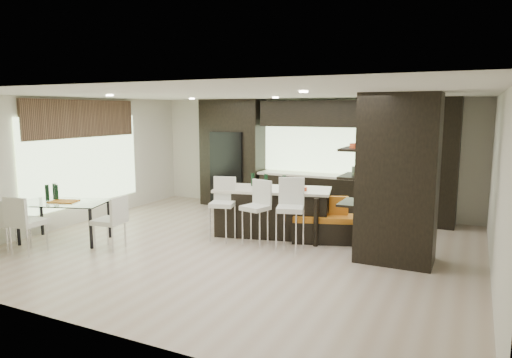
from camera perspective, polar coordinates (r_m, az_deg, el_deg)
The scene contains 22 objects.
ground at distance 8.29m, azimuth -1.82°, elevation -8.45°, with size 8.00×8.00×0.00m, color #BFA892.
back_wall at distance 11.20m, azimuth 6.47°, elevation 3.01°, with size 8.00×0.02×2.70m, color silver.
left_wall at distance 10.46m, azimuth -21.68°, elevation 2.07°, with size 0.02×7.00×2.70m, color silver.
right_wall at distance 7.11m, azimuth 28.03°, elevation -1.15°, with size 0.02×7.00×2.70m, color silver.
ceiling at distance 7.93m, azimuth -1.92°, elevation 10.55°, with size 8.00×7.00×0.02m, color white.
window_left at distance 10.57m, azimuth -20.74°, elevation 2.18°, with size 0.04×3.20×1.90m, color #B2D199.
window_back at distance 10.96m, azimuth 9.39°, elevation 3.88°, with size 3.40×0.04×1.20m, color #B2D199.
stone_accent at distance 10.49m, azimuth -20.89°, elevation 7.06°, with size 0.08×3.00×0.80m, color brown.
ceiling_spots at distance 8.15m, azimuth -1.09°, elevation 10.36°, with size 4.00×3.00×0.02m, color white.
back_cabinetry at distance 10.73m, azimuth 8.41°, elevation 2.73°, with size 6.80×0.68×2.70m, color black.
refrigerator at distance 11.67m, azimuth -3.02°, elevation 1.30°, with size 0.90×0.68×1.90m, color black.
partition_column at distance 7.58m, azimuth 17.31°, elevation 0.01°, with size 1.20×0.80×2.70m, color black.
kitchen_island at distance 8.96m, azimuth 2.11°, elevation -4.09°, with size 2.22×0.95×0.92m, color black.
stool_left at distance 8.57m, azimuth -4.20°, elevation -4.57°, with size 0.42×0.42×0.96m, color silver.
stool_mid at distance 8.26m, azimuth -0.09°, elevation -5.07°, with size 0.42×0.42×0.95m, color silver.
stool_right at distance 7.98m, azimuth 4.29°, elevation -5.35°, with size 0.45×0.45×1.02m, color silver.
bench at distance 8.61m, azimuth 8.93°, elevation -6.17°, with size 1.30×0.50×0.50m, color black.
floor_vase at distance 8.22m, azimuth 15.47°, elevation -4.94°, with size 0.40×0.40×1.10m, color #44523A, non-canonical shape.
dining_table at distance 9.23m, azimuth -22.78°, elevation -4.95°, with size 1.56×0.88×0.75m, color white.
chair_near at distance 8.74m, azimuth -26.59°, elevation -5.31°, with size 0.50×0.50×0.93m, color silver.
chair_far at distance 9.15m, azimuth -28.32°, elevation -5.14°, with size 0.45×0.45×0.84m, color silver.
chair_end at distance 8.44m, azimuth -17.84°, elevation -5.47°, with size 0.47×0.47×0.87m, color silver.
Camera 1 is at (3.68, -7.02, 2.43)m, focal length 32.00 mm.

